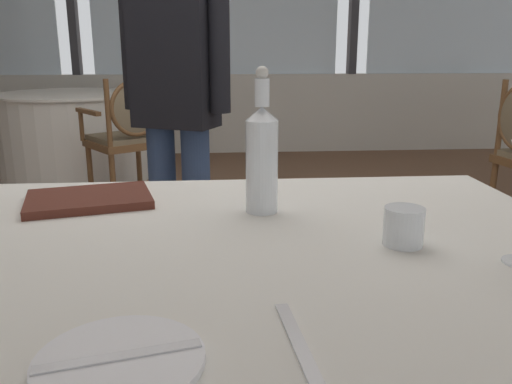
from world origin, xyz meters
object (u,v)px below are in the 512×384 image
side_plate (120,361)px  water_bottle (262,156)px  diner_person_0 (176,100)px  dining_chair_1_0 (129,131)px  menu_book (89,199)px  dining_chair_1_1 (142,102)px  water_tumbler (404,226)px

side_plate → water_bottle: water_bottle is taller
side_plate → diner_person_0: size_ratio=0.13×
side_plate → dining_chair_1_0: 3.27m
dining_chair_1_0 → side_plate: bearing=154.0°
menu_book → dining_chair_1_1: dining_chair_1_1 is taller
dining_chair_1_0 → diner_person_0: 1.48m
side_plate → dining_chair_1_1: dining_chair_1_1 is taller
side_plate → water_bottle: (0.22, 0.59, 0.12)m
diner_person_0 → water_bottle: bearing=37.9°
water_tumbler → menu_book: bearing=153.2°
menu_book → water_bottle: bearing=-27.8°
water_tumbler → dining_chair_1_0: size_ratio=0.08×
water_bottle → water_tumbler: size_ratio=4.29×
menu_book → side_plate: bearing=-88.8°
side_plate → water_bottle: size_ratio=0.62×
water_bottle → diner_person_0: (-0.28, 1.26, 0.01)m
side_plate → menu_book: size_ratio=0.70×
water_tumbler → diner_person_0: size_ratio=0.05×
water_bottle → dining_chair_1_1: water_bottle is taller
menu_book → dining_chair_1_0: (-0.30, 2.54, -0.21)m
dining_chair_1_0 → dining_chair_1_1: (-0.15, 1.86, 0.02)m
dining_chair_1_1 → diner_person_0: bearing=35.6°
water_tumbler → menu_book: water_tumbler is taller
water_tumbler → dining_chair_1_0: bearing=108.5°
water_bottle → dining_chair_1_0: (-0.71, 2.64, -0.33)m
dining_chair_1_0 → menu_book: bearing=152.1°
side_plate → water_tumbler: (0.47, 0.36, 0.03)m
water_tumbler → water_bottle: bearing=136.8°
diner_person_0 → water_tumbler: bearing=44.9°
water_bottle → dining_chair_1_1: bearing=100.8°
diner_person_0 → menu_book: bearing=19.0°
water_bottle → water_tumbler: bearing=-43.2°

